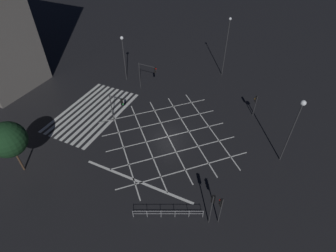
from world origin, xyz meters
The scene contains 12 objects.
ground_plane centered at (0.00, 0.00, 0.00)m, with size 200.00×200.00×0.00m, color black.
road_markings centered at (0.36, -8.37, 0.00)m, with size 19.84×25.88×0.01m.
traffic_light_ne_cross centered at (8.65, 9.30, 2.62)m, with size 0.36×0.39×3.65m.
traffic_light_nw_cross centered at (-9.22, 8.91, 2.31)m, with size 0.36×0.39×3.23m.
traffic_light_sw_cross centered at (-8.75, -7.56, 3.22)m, with size 0.36×3.08×4.35m.
traffic_light_ne_main centered at (9.01, 8.60, 2.99)m, with size 0.39×0.36×4.19m.
traffic_light_median_south centered at (-0.49, -7.74, 2.65)m, with size 0.36×2.16×3.62m.
street_lamp_east centered at (-2.10, 13.66, 6.36)m, with size 0.58×0.58×8.53m.
street_lamp_west centered at (-18.40, 1.74, 6.13)m, with size 0.42×0.42×9.77m.
street_lamp_far centered at (-9.81, -12.47, 5.49)m, with size 0.53×0.53×7.53m.
street_tree_near centered at (11.96, -12.47, 4.72)m, with size 3.80×3.80×6.63m.
pedestrian_railing centered at (10.27, 4.87, 0.67)m, with size 2.92×6.11×1.05m.
Camera 1 is at (22.33, 10.58, 23.34)m, focal length 28.00 mm.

